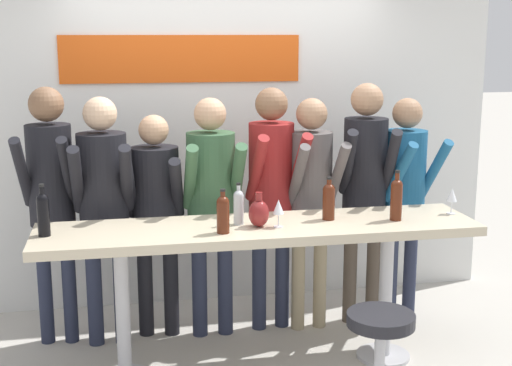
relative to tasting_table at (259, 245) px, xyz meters
name	(u,v)px	position (x,y,z in m)	size (l,w,h in m)	color
back_wall	(225,123)	(0.00, 1.36, 0.60)	(4.39, 0.12, 2.89)	silver
tasting_table	(259,245)	(0.00, 0.00, 0.00)	(2.79, 0.64, 0.98)	beige
bar_stool	(380,349)	(0.55, -0.74, -0.42)	(0.40, 0.40, 0.64)	#B2B2B7
person_far_left	(51,184)	(-1.31, 0.67, 0.30)	(0.40, 0.55, 1.81)	#23283D
person_left	(103,193)	(-0.96, 0.58, 0.25)	(0.41, 0.53, 1.75)	#23283D
person_center_left	(156,201)	(-0.61, 0.67, 0.15)	(0.45, 0.55, 1.61)	black
person_center	(211,190)	(-0.22, 0.59, 0.23)	(0.41, 0.53, 1.73)	#23283D
person_center_right	(272,180)	(0.22, 0.64, 0.28)	(0.42, 0.55, 1.79)	#23283D
person_right	(311,187)	(0.50, 0.58, 0.23)	(0.38, 0.52, 1.71)	gray
person_far_right	(365,175)	(0.91, 0.61, 0.30)	(0.44, 0.58, 1.81)	#473D33
person_rightmost	(405,183)	(1.23, 0.62, 0.22)	(0.43, 0.55, 1.70)	#23283D
wine_bottle_0	(43,212)	(-1.30, 0.00, 0.27)	(0.07, 0.07, 0.32)	black
wine_bottle_1	(329,200)	(0.47, 0.04, 0.26)	(0.08, 0.08, 0.28)	#4C1E0F
wine_bottle_2	(396,198)	(0.89, -0.05, 0.28)	(0.08, 0.08, 0.33)	#4C1E0F
wine_bottle_3	(239,205)	(-0.12, 0.04, 0.25)	(0.06, 0.06, 0.27)	#B7BCC1
wine_bottle_4	(223,212)	(-0.25, -0.14, 0.26)	(0.08, 0.08, 0.27)	#4C1E0F
wine_glass_0	(278,208)	(0.11, -0.08, 0.26)	(0.07, 0.07, 0.18)	silver
wine_glass_1	(452,196)	(1.32, 0.03, 0.26)	(0.07, 0.07, 0.18)	silver
decorative_vase	(259,213)	(-0.01, -0.04, 0.22)	(0.13, 0.13, 0.22)	maroon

